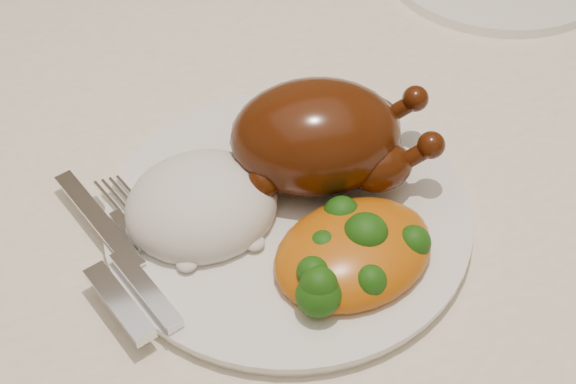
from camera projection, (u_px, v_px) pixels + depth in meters
name	position (u px, v px, depth m)	size (l,w,h in m)	color
dining_table	(267.00, 162.00, 0.82)	(1.60, 0.90, 0.76)	brown
tablecloth	(266.00, 108.00, 0.77)	(1.73, 1.03, 0.18)	white
dinner_plate	(288.00, 215.00, 0.63)	(0.28, 0.28, 0.01)	white
roast_chicken	(321.00, 137.00, 0.62)	(0.18, 0.13, 0.09)	#4A1C08
rice_mound	(202.00, 206.00, 0.61)	(0.12, 0.11, 0.06)	white
mac_and_cheese	(356.00, 251.00, 0.58)	(0.14, 0.12, 0.05)	#D8610D
cutlery	(124.00, 269.00, 0.58)	(0.06, 0.18, 0.01)	silver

